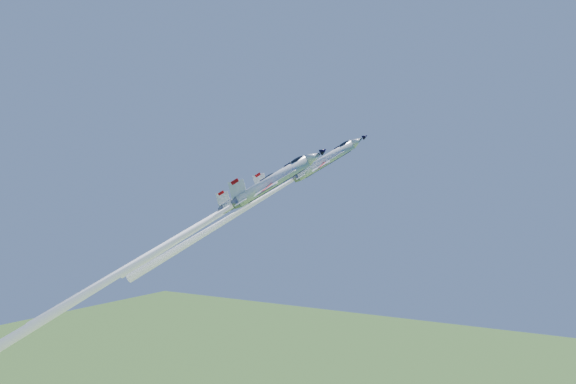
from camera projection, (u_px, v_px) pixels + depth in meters
The scene contains 4 objects.
jet_lead at pixel (252, 205), 107.87m from camera, with size 31.82×19.11×31.36m.
jet_left at pixel (227, 210), 115.13m from camera, with size 29.69×17.81×28.82m.
jet_right at pixel (162, 248), 100.97m from camera, with size 41.96×25.23×42.12m.
jet_slot at pixel (164, 245), 107.03m from camera, with size 34.88×20.97×35.00m.
Camera 1 is at (55.31, -90.74, 86.68)m, focal length 40.00 mm.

